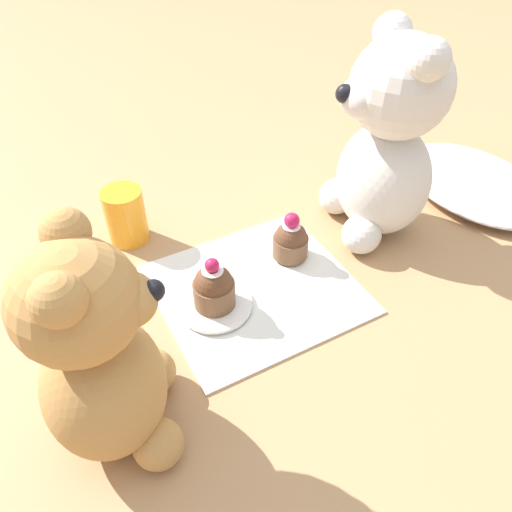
% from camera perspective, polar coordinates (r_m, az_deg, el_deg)
% --- Properties ---
extents(ground_plane, '(4.00, 4.00, 0.00)m').
position_cam_1_polar(ground_plane, '(0.62, -0.00, -3.87)').
color(ground_plane, tan).
extents(knitted_placemat, '(0.22, 0.23, 0.01)m').
position_cam_1_polar(knitted_placemat, '(0.61, -0.00, -3.68)').
color(knitted_placemat, silver).
rests_on(knitted_placemat, ground_plane).
extents(tulle_cloth, '(0.25, 0.18, 0.03)m').
position_cam_1_polar(tulle_cloth, '(0.84, 23.73, 7.71)').
color(tulle_cloth, silver).
rests_on(tulle_cloth, ground_plane).
extents(teddy_bear_cream, '(0.16, 0.15, 0.27)m').
position_cam_1_polar(teddy_bear_cream, '(0.66, 14.75, 12.36)').
color(teddy_bear_cream, silver).
rests_on(teddy_bear_cream, ground_plane).
extents(teddy_bear_tan, '(0.14, 0.14, 0.23)m').
position_cam_1_polar(teddy_bear_tan, '(0.44, -17.34, -11.15)').
color(teddy_bear_tan, '#B78447').
rests_on(teddy_bear_tan, ground_plane).
extents(cupcake_near_cream_bear, '(0.05, 0.05, 0.07)m').
position_cam_1_polar(cupcake_near_cream_bear, '(0.64, 3.98, 1.80)').
color(cupcake_near_cream_bear, brown).
rests_on(cupcake_near_cream_bear, knitted_placemat).
extents(saucer_plate, '(0.09, 0.09, 0.01)m').
position_cam_1_polar(saucer_plate, '(0.59, -4.69, -5.52)').
color(saucer_plate, white).
rests_on(saucer_plate, knitted_placemat).
extents(cupcake_near_tan_bear, '(0.05, 0.05, 0.07)m').
position_cam_1_polar(cupcake_near_tan_bear, '(0.57, -4.85, -3.60)').
color(cupcake_near_tan_bear, brown).
rests_on(cupcake_near_tan_bear, saucer_plate).
extents(juice_glass, '(0.05, 0.05, 0.08)m').
position_cam_1_polar(juice_glass, '(0.69, -14.69, 4.47)').
color(juice_glass, orange).
rests_on(juice_glass, ground_plane).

